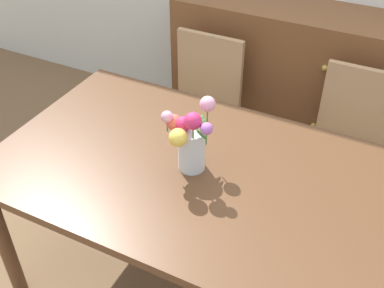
{
  "coord_description": "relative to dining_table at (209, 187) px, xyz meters",
  "views": [
    {
      "loc": [
        0.6,
        -1.35,
        2.07
      ],
      "look_at": [
        -0.08,
        0.0,
        0.9
      ],
      "focal_mm": 44.22,
      "sensor_mm": 36.0,
      "label": 1
    }
  ],
  "objects": [
    {
      "name": "ground_plane",
      "position": [
        0.0,
        0.0,
        -0.7
      ],
      "size": [
        12.0,
        12.0,
        0.0
      ],
      "primitive_type": "plane",
      "color": "brown"
    },
    {
      "name": "dining_table",
      "position": [
        0.0,
        0.0,
        0.0
      ],
      "size": [
        1.85,
        1.04,
        0.78
      ],
      "color": "brown",
      "rests_on": "ground_plane"
    },
    {
      "name": "chair_left",
      "position": [
        -0.45,
        0.86,
        -0.18
      ],
      "size": [
        0.42,
        0.42,
        0.9
      ],
      "rotation": [
        0.0,
        0.0,
        3.14
      ],
      "color": "tan",
      "rests_on": "ground_plane"
    },
    {
      "name": "chair_right",
      "position": [
        0.45,
        0.86,
        -0.18
      ],
      "size": [
        0.42,
        0.42,
        0.9
      ],
      "rotation": [
        0.0,
        0.0,
        3.14
      ],
      "color": "tan",
      "rests_on": "ground_plane"
    },
    {
      "name": "dresser",
      "position": [
        -0.1,
        1.33,
        -0.2
      ],
      "size": [
        1.4,
        0.47,
        1.0
      ],
      "color": "brown",
      "rests_on": "ground_plane"
    },
    {
      "name": "flower_vase",
      "position": [
        -0.09,
        -0.01,
        0.24
      ],
      "size": [
        0.22,
        0.25,
        0.3
      ],
      "color": "silver",
      "rests_on": "dining_table"
    }
  ]
}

